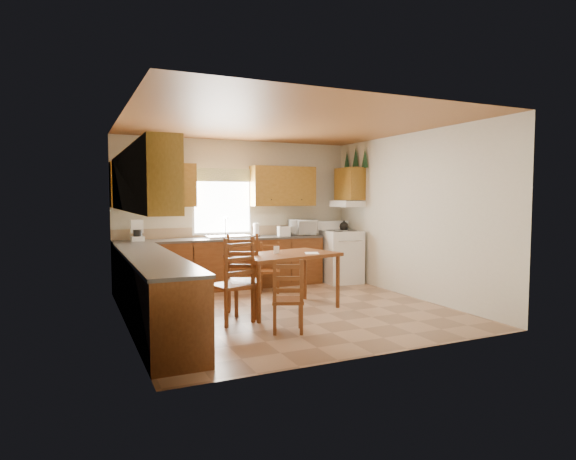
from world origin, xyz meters
name	(u,v)px	position (x,y,z in m)	size (l,w,h in m)	color
floor	(287,310)	(0.00, 0.00, 0.00)	(4.50, 4.50, 0.00)	#957154
ceiling	(287,124)	(0.00, 0.00, 2.70)	(4.50, 4.50, 0.00)	brown
wall_left	(124,221)	(-2.25, 0.00, 1.35)	(4.50, 4.50, 0.00)	beige
wall_right	(412,215)	(2.25, 0.00, 1.35)	(4.50, 4.50, 0.00)	beige
wall_back	(237,213)	(0.00, 2.25, 1.35)	(4.50, 4.50, 0.00)	beige
wall_front	(378,227)	(0.00, -2.25, 1.35)	(4.50, 4.50, 0.00)	beige
lower_cab_back	(223,264)	(-0.38, 1.95, 0.44)	(3.75, 0.60, 0.88)	brown
lower_cab_left	(152,293)	(-1.95, -0.15, 0.44)	(0.60, 3.60, 0.88)	brown
counter_back	(223,239)	(-0.38, 1.95, 0.90)	(3.75, 0.63, 0.04)	#423E3B
counter_left	(151,257)	(-1.95, -0.15, 0.90)	(0.63, 3.60, 0.04)	#423E3B
backsplash	(218,232)	(-0.38, 2.24, 1.01)	(3.75, 0.01, 0.18)	#997F61
upper_cab_back_left	(154,185)	(-1.55, 2.08, 1.85)	(1.41, 0.33, 0.75)	brown
upper_cab_back_right	(283,186)	(0.86, 2.08, 1.85)	(1.25, 0.33, 0.75)	brown
upper_cab_left	(139,181)	(-2.08, -0.15, 1.85)	(0.33, 3.60, 0.75)	brown
upper_cab_stove	(350,184)	(2.08, 1.65, 1.90)	(0.33, 0.62, 0.62)	brown
range_hood	(347,204)	(2.03, 1.65, 1.52)	(0.44, 0.62, 0.12)	silver
window_frame	(222,202)	(-0.30, 2.22, 1.55)	(1.13, 0.02, 1.18)	silver
window_pane	(222,202)	(-0.30, 2.21, 1.55)	(1.05, 0.01, 1.10)	white
window_valance	(223,175)	(-0.30, 2.19, 2.05)	(1.19, 0.01, 0.24)	#5F7B44
sink_basin	(227,237)	(-0.30, 1.95, 0.94)	(0.75, 0.45, 0.04)	silver
pine_decal_a	(365,158)	(2.21, 1.33, 2.38)	(0.22, 0.22, 0.36)	#1A3F25
pine_decal_b	(356,157)	(2.21, 1.65, 2.42)	(0.22, 0.22, 0.36)	#1A3F25
pine_decal_c	(347,160)	(2.21, 1.97, 2.38)	(0.22, 0.22, 0.36)	#1A3F25
stove	(341,257)	(1.88, 1.61, 0.49)	(0.66, 0.68, 0.98)	silver
coffeemaker	(137,230)	(-1.85, 1.94, 1.10)	(0.21, 0.26, 0.37)	silver
paper_towel	(256,230)	(0.27, 1.97, 1.04)	(0.11, 0.11, 0.25)	white
toaster	(284,231)	(0.78, 1.86, 1.01)	(0.22, 0.14, 0.18)	silver
microwave	(303,227)	(1.22, 1.93, 1.07)	(0.49, 0.36, 0.30)	silver
dining_table	(284,282)	(-0.04, 0.01, 0.41)	(1.55, 0.88, 0.83)	brown
chair_near_left	(231,280)	(-0.96, -0.33, 0.57)	(0.47, 0.45, 1.13)	brown
chair_near_right	(288,295)	(-0.47, -1.05, 0.45)	(0.38, 0.36, 0.90)	brown
chair_far_left	(242,276)	(-0.73, -0.09, 0.56)	(0.47, 0.45, 1.12)	brown
chair_far_right	(269,268)	(0.26, 1.30, 0.43)	(0.36, 0.34, 0.85)	brown
table_paper	(312,253)	(0.35, -0.11, 0.83)	(0.19, 0.26, 0.00)	white
table_card	(276,250)	(-0.14, 0.08, 0.88)	(0.08, 0.02, 0.11)	white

